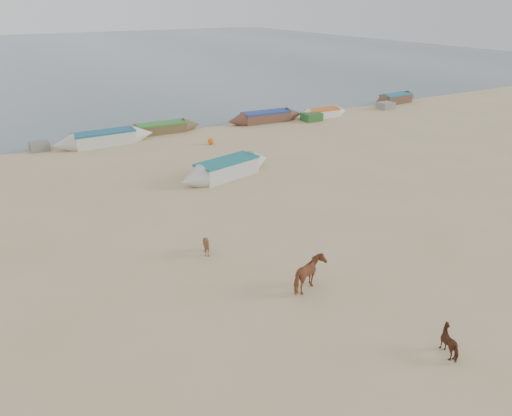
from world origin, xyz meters
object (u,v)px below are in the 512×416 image
at_px(near_canoe, 227,168).
at_px(calf_front, 207,246).
at_px(calf_right, 452,342).
at_px(cow_adult, 309,275).

bearing_deg(near_canoe, calf_front, -136.39).
bearing_deg(calf_right, cow_adult, 10.12).
bearing_deg(calf_front, near_canoe, 117.51).
xyz_separation_m(cow_adult, calf_front, (-1.94, 4.11, -0.20)).
relative_size(calf_front, near_canoe, 0.13).
xyz_separation_m(cow_adult, calf_right, (1.51, -4.78, -0.21)).
relative_size(cow_adult, calf_front, 1.78).
relative_size(calf_front, calf_right, 1.02).
relative_size(cow_adult, calf_right, 1.80).
height_order(cow_adult, near_canoe, cow_adult).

